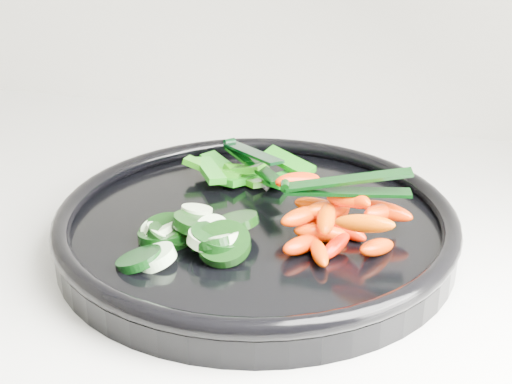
% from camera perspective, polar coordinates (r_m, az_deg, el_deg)
% --- Properties ---
extents(veggie_tray, '(0.41, 0.41, 0.04)m').
position_cam_1_polar(veggie_tray, '(0.67, 0.00, -2.69)').
color(veggie_tray, black).
rests_on(veggie_tray, counter).
extents(cucumber_pile, '(0.13, 0.12, 0.04)m').
position_cam_1_polar(cucumber_pile, '(0.63, -5.43, -3.41)').
color(cucumber_pile, black).
rests_on(cucumber_pile, veggie_tray).
extents(carrot_pile, '(0.13, 0.14, 0.05)m').
position_cam_1_polar(carrot_pile, '(0.63, 6.42, -2.05)').
color(carrot_pile, '#FE1A00').
rests_on(carrot_pile, veggie_tray).
extents(pepper_pile, '(0.14, 0.10, 0.03)m').
position_cam_1_polar(pepper_pile, '(0.75, -0.90, 1.67)').
color(pepper_pile, '#0E6409').
rests_on(pepper_pile, veggie_tray).
extents(tong_carrot, '(0.11, 0.04, 0.02)m').
position_cam_1_polar(tong_carrot, '(0.62, 7.04, 0.50)').
color(tong_carrot, black).
rests_on(tong_carrot, carrot_pile).
extents(tong_pepper, '(0.09, 0.09, 0.02)m').
position_cam_1_polar(tong_pepper, '(0.74, -0.44, 2.84)').
color(tong_pepper, black).
rests_on(tong_pepper, pepper_pile).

